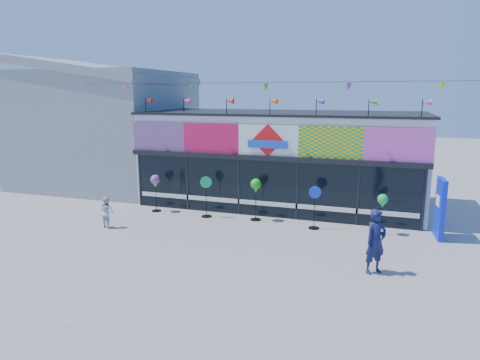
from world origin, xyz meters
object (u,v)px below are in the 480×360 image
at_px(spinner_1, 206,196).
at_px(child, 107,212).
at_px(spinner_4, 383,202).
at_px(spinner_0, 155,182).
at_px(blue_sign, 440,208).
at_px(spinner_2, 256,187).
at_px(spinner_3, 315,206).
at_px(adult_man, 376,241).

distance_m(spinner_1, child, 3.86).
bearing_deg(spinner_4, spinner_0, 178.96).
distance_m(blue_sign, spinner_4, 1.89).
height_order(spinner_0, spinner_2, spinner_2).
xyz_separation_m(spinner_0, spinner_1, (2.34, -0.11, -0.38)).
relative_size(blue_sign, spinner_4, 1.43).
xyz_separation_m(spinner_3, adult_man, (2.19, -3.44, 0.06)).
bearing_deg(spinner_1, adult_man, -28.89).
xyz_separation_m(spinner_1, adult_man, (6.55, -3.62, 0.03)).
bearing_deg(spinner_1, spinner_4, -0.48).
xyz_separation_m(blue_sign, spinner_0, (-10.92, -0.03, 0.21)).
xyz_separation_m(spinner_3, spinner_4, (2.35, 0.12, 0.32)).
height_order(spinner_0, child, spinner_0).
distance_m(adult_man, child, 9.63).
bearing_deg(spinner_3, adult_man, -57.51).
xyz_separation_m(spinner_0, adult_man, (8.89, -3.73, -0.35)).
xyz_separation_m(spinner_2, child, (-5.01, -2.60, -0.75)).
relative_size(spinner_2, spinner_4, 1.14).
xyz_separation_m(spinner_3, child, (-7.35, -2.24, -0.26)).
relative_size(blue_sign, spinner_1, 1.26).
relative_size(spinner_1, adult_man, 0.92).
bearing_deg(spinner_4, spinner_2, 177.03).
bearing_deg(blue_sign, adult_man, -122.72).
height_order(spinner_2, child, spinner_2).
bearing_deg(blue_sign, child, -171.88).
distance_m(blue_sign, spinner_2, 6.57).
bearing_deg(adult_man, spinner_1, 108.18).
distance_m(blue_sign, adult_man, 4.27).
bearing_deg(child, spinner_3, -148.26).
relative_size(spinner_3, adult_man, 0.88).
relative_size(spinner_0, adult_man, 0.87).
distance_m(spinner_4, child, 10.00).
relative_size(spinner_2, adult_man, 0.92).
height_order(spinner_0, spinner_3, spinner_3).
bearing_deg(child, adult_man, -172.37).
relative_size(spinner_1, child, 1.42).
bearing_deg(child, spinner_1, -126.30).
bearing_deg(adult_man, spinner_2, 97.09).
height_order(spinner_1, child, spinner_1).
height_order(spinner_3, child, spinner_3).
xyz_separation_m(spinner_1, spinner_2, (2.02, 0.19, 0.45)).
bearing_deg(spinner_0, spinner_4, -1.04).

